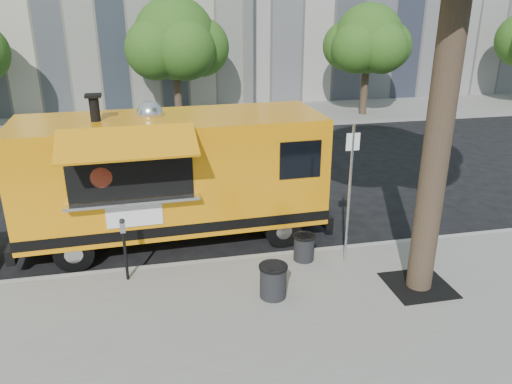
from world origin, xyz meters
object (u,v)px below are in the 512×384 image
sign_post (350,187)px  trash_bin_right (304,247)px  parking_meter (124,242)px  far_tree_c (368,39)px  far_tree_b (175,39)px  food_truck (172,174)px  trash_bin_left (273,280)px

sign_post → trash_bin_right: 1.65m
parking_meter → sign_post: bearing=-2.5°
far_tree_c → trash_bin_right: bearing=-118.0°
far_tree_c → parking_meter: 17.82m
far_tree_b → food_truck: size_ratio=0.76×
far_tree_b → food_truck: bearing=-94.3°
food_truck → trash_bin_right: size_ratio=12.58×
far_tree_b → trash_bin_right: bearing=-83.0°
parking_meter → trash_bin_right: size_ratio=2.33×
trash_bin_left → far_tree_c: bearing=61.0°
trash_bin_left → trash_bin_right: bearing=51.7°
far_tree_c → sign_post: 15.48m
far_tree_b → far_tree_c: far_tree_b is taller
food_truck → trash_bin_left: (1.63, -3.13, -1.16)m
sign_post → food_truck: 4.07m
far_tree_b → trash_bin_right: far_tree_b is taller
trash_bin_right → far_tree_b: bearing=97.0°
food_truck → far_tree_c: bearing=48.0°
far_tree_b → parking_meter: (-2.00, -14.05, -2.85)m
food_truck → trash_bin_right: bearing=-37.4°
far_tree_b → trash_bin_right: 14.50m
parking_meter → food_truck: (1.08, 1.92, 0.68)m
parking_meter → trash_bin_right: 3.74m
far_tree_b → trash_bin_right: (1.71, -14.00, -3.38)m
parking_meter → trash_bin_right: parking_meter is taller
far_tree_c → food_truck: (-9.92, -11.83, -2.06)m
parking_meter → far_tree_b: bearing=81.9°
sign_post → food_truck: (-3.47, 2.12, -0.19)m
far_tree_b → trash_bin_right: size_ratio=9.58×
food_truck → trash_bin_left: food_truck is taller
far_tree_b → trash_bin_left: bearing=-87.3°
far_tree_c → food_truck: 15.58m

